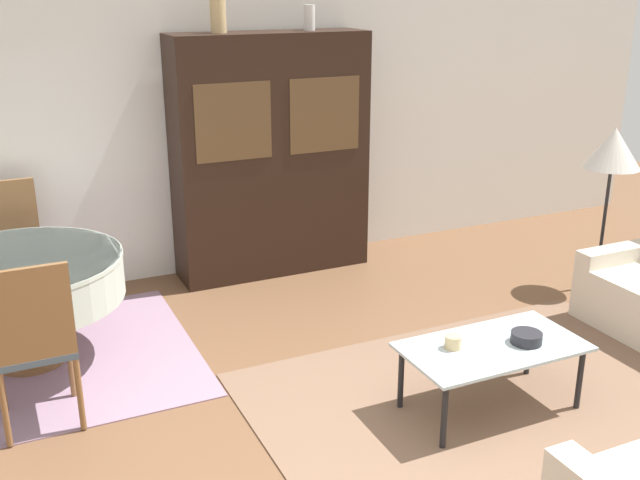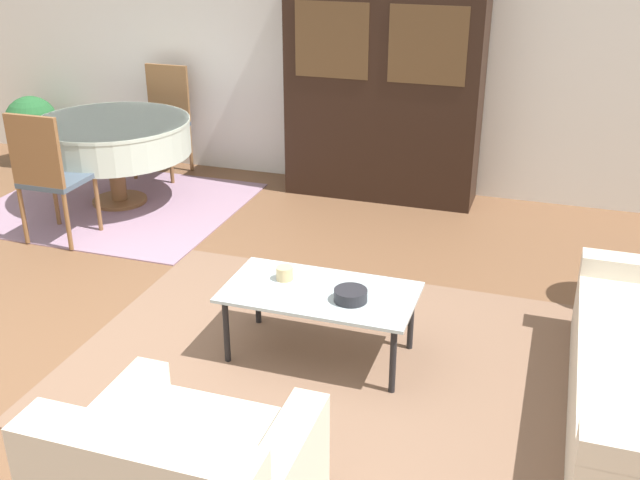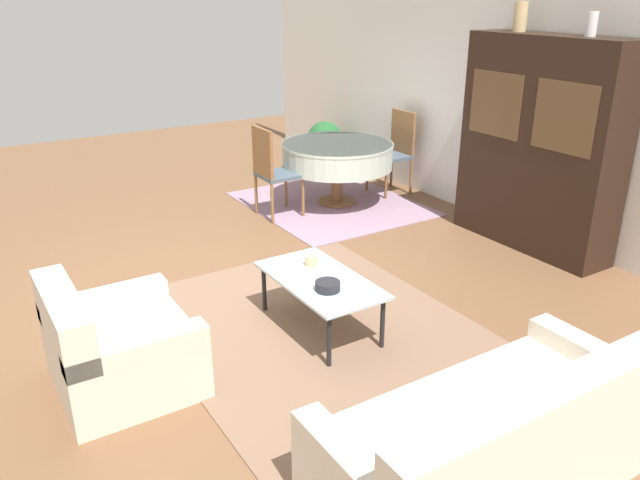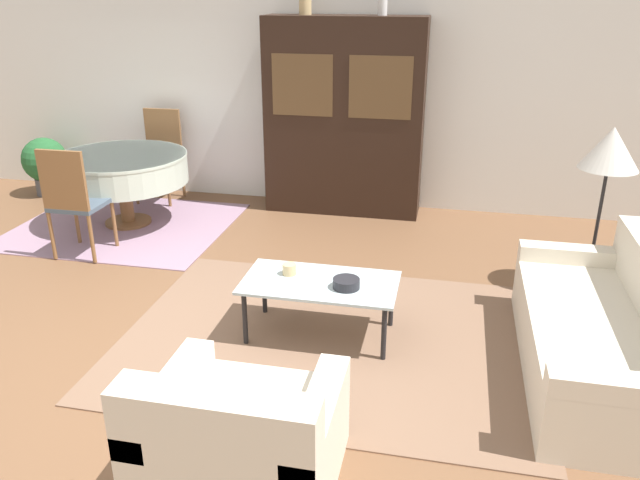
# 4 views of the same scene
# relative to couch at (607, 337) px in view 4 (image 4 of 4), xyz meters

# --- Properties ---
(ground_plane) EXTENTS (14.00, 14.00, 0.00)m
(ground_plane) POSITION_rel_couch_xyz_m (-2.86, -0.47, -0.28)
(ground_plane) COLOR brown
(wall_back) EXTENTS (10.00, 0.06, 2.70)m
(wall_back) POSITION_rel_couch_xyz_m (-2.86, 3.16, 1.07)
(wall_back) COLOR white
(wall_back) RESTS_ON ground_plane
(area_rug) EXTENTS (2.95, 2.25, 0.01)m
(area_rug) POSITION_rel_couch_xyz_m (-1.82, 0.07, -0.28)
(area_rug) COLOR brown
(area_rug) RESTS_ON ground_plane
(dining_rug) EXTENTS (2.18, 1.87, 0.01)m
(dining_rug) POSITION_rel_couch_xyz_m (-4.40, 1.85, -0.28)
(dining_rug) COLOR gray
(dining_rug) RESTS_ON ground_plane
(couch) EXTENTS (0.88, 1.90, 0.79)m
(couch) POSITION_rel_couch_xyz_m (0.00, 0.00, 0.00)
(couch) COLOR beige
(couch) RESTS_ON ground_plane
(armchair) EXTENTS (0.93, 0.87, 0.77)m
(armchair) POSITION_rel_couch_xyz_m (-1.97, -1.44, 0.00)
(armchair) COLOR beige
(armchair) RESTS_ON ground_plane
(coffee_table) EXTENTS (1.10, 0.59, 0.42)m
(coffee_table) POSITION_rel_couch_xyz_m (-1.90, 0.11, 0.11)
(coffee_table) COLOR black
(coffee_table) RESTS_ON area_rug
(display_cabinet) EXTENTS (1.70, 0.48, 2.09)m
(display_cabinet) POSITION_rel_couch_xyz_m (-2.23, 2.88, 0.76)
(display_cabinet) COLOR black
(display_cabinet) RESTS_ON ground_plane
(dining_table) EXTENTS (1.35, 1.35, 0.75)m
(dining_table) POSITION_rel_couch_xyz_m (-4.40, 1.93, 0.33)
(dining_table) COLOR brown
(dining_table) RESTS_ON dining_rug
(dining_chair_near) EXTENTS (0.44, 0.44, 1.04)m
(dining_chair_near) POSITION_rel_couch_xyz_m (-4.40, 1.02, 0.31)
(dining_chair_near) COLOR brown
(dining_chair_near) RESTS_ON dining_rug
(dining_chair_far) EXTENTS (0.44, 0.44, 1.04)m
(dining_chair_far) POSITION_rel_couch_xyz_m (-4.40, 2.83, 0.31)
(dining_chair_far) COLOR brown
(dining_chair_far) RESTS_ON dining_rug
(floor_lamp) EXTENTS (0.45, 0.45, 1.38)m
(floor_lamp) POSITION_rel_couch_xyz_m (0.13, 1.30, 0.89)
(floor_lamp) COLOR black
(floor_lamp) RESTS_ON ground_plane
(cup) EXTENTS (0.10, 0.10, 0.08)m
(cup) POSITION_rel_couch_xyz_m (-2.14, 0.18, 0.19)
(cup) COLOR tan
(cup) RESTS_ON coffee_table
(bowl) EXTENTS (0.19, 0.19, 0.07)m
(bowl) POSITION_rel_couch_xyz_m (-1.70, 0.05, 0.18)
(bowl) COLOR #232328
(bowl) RESTS_ON coffee_table
(vase_tall) EXTENTS (0.13, 0.13, 0.28)m
(vase_tall) POSITION_rel_couch_xyz_m (-2.65, 2.88, 1.95)
(vase_tall) COLOR tan
(vase_tall) RESTS_ON display_cabinet
(vase_short) EXTENTS (0.09, 0.09, 0.21)m
(vase_short) POSITION_rel_couch_xyz_m (-1.86, 2.88, 1.91)
(vase_short) COLOR white
(vase_short) RESTS_ON display_cabinet
(potted_plant) EXTENTS (0.53, 0.53, 0.70)m
(potted_plant) POSITION_rel_couch_xyz_m (-5.85, 2.68, 0.11)
(potted_plant) COLOR #4C4C51
(potted_plant) RESTS_ON ground_plane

